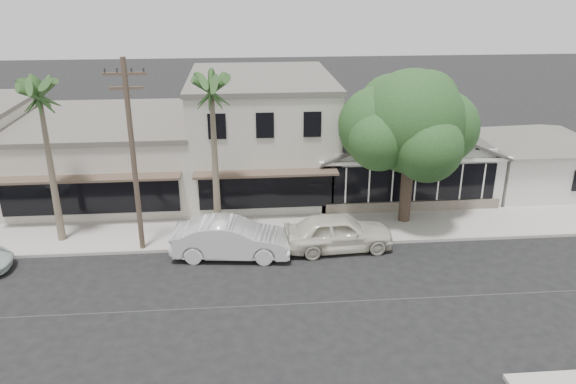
{
  "coord_description": "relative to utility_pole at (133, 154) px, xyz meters",
  "views": [
    {
      "loc": [
        -4.2,
        -18.98,
        12.23
      ],
      "look_at": [
        -2.05,
        6.0,
        2.43
      ],
      "focal_mm": 35.0,
      "sensor_mm": 36.0,
      "label": 1
    }
  ],
  "objects": [
    {
      "name": "row_building_near",
      "position": [
        6.0,
        8.3,
        -1.54
      ],
      "size": [
        8.0,
        10.0,
        6.5
      ],
      "primitive_type": "cube",
      "color": "beige",
      "rests_on": "ground"
    },
    {
      "name": "corner_shop",
      "position": [
        14.0,
        7.27,
        -2.17
      ],
      "size": [
        10.4,
        8.6,
        5.1
      ],
      "color": "silver",
      "rests_on": "ground"
    },
    {
      "name": "palm_mid",
      "position": [
        -4.04,
        1.26,
        2.44
      ],
      "size": [
        2.84,
        2.84,
        8.42
      ],
      "color": "#726651",
      "rests_on": "ground"
    },
    {
      "name": "sidewalk_north",
      "position": [
        1.0,
        1.55,
        -4.71
      ],
      "size": [
        90.0,
        3.5,
        0.15
      ],
      "primitive_type": "cube",
      "color": "#9E9991",
      "rests_on": "ground"
    },
    {
      "name": "row_building_midnear",
      "position": [
        -3.0,
        8.3,
        -2.69
      ],
      "size": [
        10.0,
        10.0,
        4.2
      ],
      "primitive_type": "cube",
      "color": "beige",
      "rests_on": "ground"
    },
    {
      "name": "utility_pole",
      "position": [
        0.0,
        0.0,
        0.0
      ],
      "size": [
        1.8,
        0.24,
        9.0
      ],
      "color": "brown",
      "rests_on": "ground"
    },
    {
      "name": "car_1",
      "position": [
        4.2,
        -0.92,
        -3.9
      ],
      "size": [
        5.59,
        2.46,
        1.78
      ],
      "primitive_type": "imported",
      "rotation": [
        0.0,
        0.0,
        1.46
      ],
      "color": "silver",
      "rests_on": "ground"
    },
    {
      "name": "side_cottage",
      "position": [
        22.2,
        6.3,
        -3.29
      ],
      "size": [
        6.0,
        6.0,
        3.0
      ],
      "primitive_type": "cube",
      "color": "silver",
      "rests_on": "ground"
    },
    {
      "name": "shade_tree",
      "position": [
        13.1,
        2.32,
        0.49
      ],
      "size": [
        7.22,
        6.53,
        8.01
      ],
      "rotation": [
        0.0,
        0.0,
        -0.43
      ],
      "color": "#4C3C2E",
      "rests_on": "ground"
    },
    {
      "name": "palm_east",
      "position": [
        3.53,
        1.04,
        2.55
      ],
      "size": [
        3.13,
        3.13,
        8.55
      ],
      "color": "#726651",
      "rests_on": "ground"
    },
    {
      "name": "car_0",
      "position": [
        9.2,
        -0.61,
        -3.91
      ],
      "size": [
        5.27,
        2.4,
        1.75
      ],
      "primitive_type": "imported",
      "rotation": [
        0.0,
        0.0,
        1.64
      ],
      "color": "beige",
      "rests_on": "ground"
    },
    {
      "name": "ground",
      "position": [
        9.0,
        -5.2,
        -4.79
      ],
      "size": [
        140.0,
        140.0,
        0.0
      ],
      "primitive_type": "plane",
      "color": "black",
      "rests_on": "ground"
    }
  ]
}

